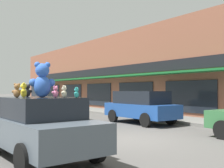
# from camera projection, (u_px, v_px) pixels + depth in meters

# --- Properties ---
(ground_plane) EXTENTS (260.00, 260.00, 0.00)m
(ground_plane) POSITION_uv_depth(u_px,v_px,m) (129.00, 140.00, 10.14)
(ground_plane) COLOR #514F4C
(storefront_row) EXTENTS (14.22, 36.20, 6.60)m
(storefront_row) POSITION_uv_depth(u_px,v_px,m) (151.00, 76.00, 29.60)
(storefront_row) COLOR brown
(storefront_row) RESTS_ON ground_plane
(plush_art_car) EXTENTS (2.13, 4.33, 1.61)m
(plush_art_car) POSITION_uv_depth(u_px,v_px,m) (39.00, 126.00, 7.43)
(plush_art_car) COLOR #4C5660
(plush_art_car) RESTS_ON ground_plane
(teddy_bear_giant) EXTENTS (0.71, 0.51, 0.94)m
(teddy_bear_giant) POSITION_uv_depth(u_px,v_px,m) (42.00, 80.00, 7.43)
(teddy_bear_giant) COLOR blue
(teddy_bear_giant) RESTS_ON plush_art_car
(teddy_bear_pink) EXTENTS (0.24, 0.16, 0.31)m
(teddy_bear_pink) POSITION_uv_depth(u_px,v_px,m) (55.00, 92.00, 7.34)
(teddy_bear_pink) COLOR pink
(teddy_bear_pink) RESTS_ON plush_art_car
(teddy_bear_black) EXTENTS (0.28, 0.19, 0.37)m
(teddy_bear_black) POSITION_uv_depth(u_px,v_px,m) (27.00, 91.00, 8.04)
(teddy_bear_black) COLOR black
(teddy_bear_black) RESTS_ON plush_art_car
(teddy_bear_cream) EXTENTS (0.22, 0.20, 0.31)m
(teddy_bear_cream) POSITION_uv_depth(u_px,v_px,m) (64.00, 92.00, 7.15)
(teddy_bear_cream) COLOR beige
(teddy_bear_cream) RESTS_ON plush_art_car
(teddy_bear_yellow) EXTENTS (0.21, 0.29, 0.39)m
(teddy_bear_yellow) POSITION_uv_depth(u_px,v_px,m) (24.00, 90.00, 7.24)
(teddy_bear_yellow) COLOR yellow
(teddy_bear_yellow) RESTS_ON plush_art_car
(teddy_bear_teal) EXTENTS (0.19, 0.17, 0.27)m
(teddy_bear_teal) POSITION_uv_depth(u_px,v_px,m) (77.00, 93.00, 6.89)
(teddy_bear_teal) COLOR teal
(teddy_bear_teal) RESTS_ON plush_art_car
(teddy_bear_brown) EXTENTS (0.27, 0.23, 0.37)m
(teddy_bear_brown) POSITION_uv_depth(u_px,v_px,m) (17.00, 91.00, 7.24)
(teddy_bear_brown) COLOR olive
(teddy_bear_brown) RESTS_ON plush_art_car
(parked_car_far_center) EXTENTS (1.95, 4.35, 1.74)m
(parked_car_far_center) POSITION_uv_depth(u_px,v_px,m) (141.00, 106.00, 15.17)
(parked_car_far_center) COLOR #1E4793
(parked_car_far_center) RESTS_ON ground_plane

